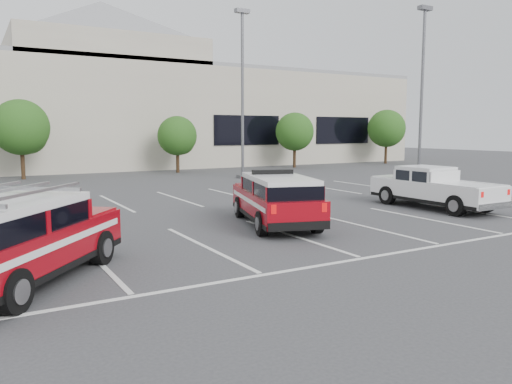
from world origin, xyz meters
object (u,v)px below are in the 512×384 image
tree_mid_left (22,129)px  tree_mid_right (178,137)px  light_pole_mid (242,94)px  fire_chief_suv (276,203)px  ladder_suv (19,246)px  tree_right (295,133)px  tree_far_right (387,130)px  white_pickup (433,192)px  light_pole_right (422,93)px  convention_building (78,109)px

tree_mid_left → tree_mid_right: bearing=-0.0°
light_pole_mid → tree_mid_left: bearing=153.1°
fire_chief_suv → ladder_suv: (-7.52, -2.73, 0.05)m
ladder_suv → light_pole_mid: bearing=89.3°
tree_mid_left → tree_right: (20.00, -0.00, -0.27)m
tree_far_right → white_pickup: (-17.53, -20.40, -2.41)m
fire_chief_suv → white_pickup: (7.12, -0.02, -0.07)m
light_pole_right → ladder_suv: 25.97m
white_pickup → tree_mid_left: bearing=121.5°
tree_mid_left → fire_chief_suv: (5.35, -20.38, -2.34)m
light_pole_right → tree_right: bearing=94.3°
fire_chief_suv → light_pole_right: bearing=44.8°
tree_mid_left → fire_chief_suv: tree_mid_left is taller
tree_mid_right → white_pickup: 20.63m
tree_right → light_pole_mid: size_ratio=0.43×
light_pole_mid → ladder_suv: 22.56m
tree_right → light_pole_right: (0.91, -12.05, 2.41)m
convention_building → tree_far_right: size_ratio=12.38×
tree_mid_left → ladder_suv: 23.32m
convention_building → tree_mid_left: (-5.09, -9.82, -1.68)m
light_pole_right → tree_far_right: bearing=53.0°
tree_mid_right → fire_chief_suv: 20.98m
fire_chief_suv → tree_mid_left: bearing=121.3°
convention_building → fire_chief_suv: size_ratio=11.58×
tree_mid_right → light_pole_right: bearing=-47.8°
light_pole_right → fire_chief_suv: bearing=-151.8°
tree_mid_left → tree_right: size_ratio=1.10×
tree_mid_left → tree_far_right: bearing=0.0°
tree_mid_left → light_pole_right: (20.91, -12.05, 2.14)m
tree_mid_left → tree_right: bearing=-0.0°
tree_right → tree_far_right: (10.00, 0.00, 0.27)m
tree_mid_right → white_pickup: (2.47, -20.40, -1.88)m
white_pickup → light_pole_right: bearing=44.8°
tree_far_right → light_pole_right: light_pole_right is taller
light_pole_mid → tree_mid_right: bearing=107.5°
tree_right → light_pole_right: light_pole_right is taller
tree_far_right → ladder_suv: size_ratio=0.98×
light_pole_mid → fire_chief_suv: light_pole_mid is taller
tree_right → fire_chief_suv: tree_right is taller
tree_mid_left → light_pole_mid: 13.53m
convention_building → tree_far_right: convention_building is taller
white_pickup → tree_far_right: bearing=49.4°
tree_far_right → light_pole_right: (-9.09, -12.05, 2.14)m
light_pole_right → convention_building: bearing=125.9°
white_pickup → tree_mid_right: bearing=97.0°
tree_mid_left → light_pole_mid: light_pole_mid is taller
tree_far_right → ladder_suv: 39.68m
tree_right → convention_building: bearing=146.6°
tree_mid_right → convention_building: bearing=116.6°
tree_far_right → fire_chief_suv: tree_far_right is taller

